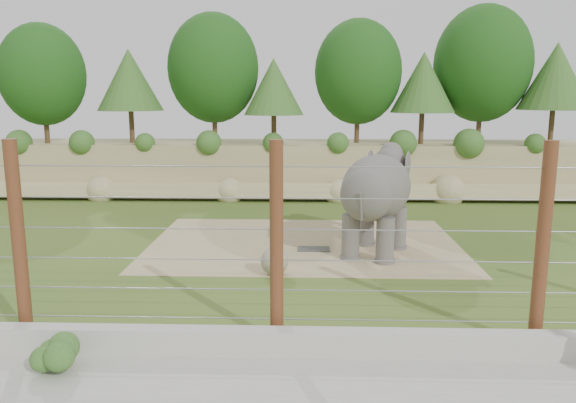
{
  "coord_description": "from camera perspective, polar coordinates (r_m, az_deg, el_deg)",
  "views": [
    {
      "loc": [
        0.57,
        -14.82,
        4.81
      ],
      "look_at": [
        0.0,
        2.0,
        1.6
      ],
      "focal_mm": 35.0,
      "sensor_mm": 36.0,
      "label": 1
    }
  ],
  "objects": [
    {
      "name": "walkway_shrub",
      "position": [
        10.99,
        -22.56,
        -14.11
      ],
      "size": [
        0.65,
        0.65,
        0.65
      ],
      "primitive_type": "sphere",
      "color": "#326328",
      "rests_on": "walkway"
    },
    {
      "name": "back_embankment",
      "position": [
        27.51,
        2.0,
        9.03
      ],
      "size": [
        30.0,
        5.52,
        8.77
      ],
      "color": "#9A8E62",
      "rests_on": "ground"
    },
    {
      "name": "drain_grate",
      "position": [
        17.73,
        2.63,
        -4.84
      ],
      "size": [
        1.0,
        0.6,
        0.03
      ],
      "primitive_type": "cube",
      "color": "#262628",
      "rests_on": "dirt_patch"
    },
    {
      "name": "dirt_patch",
      "position": [
        18.46,
        1.66,
        -4.28
      ],
      "size": [
        10.0,
        7.0,
        0.02
      ],
      "primitive_type": "cube",
      "color": "tan",
      "rests_on": "ground"
    },
    {
      "name": "elephant",
      "position": [
        17.15,
        8.93,
        -0.12
      ],
      "size": [
        3.02,
        4.3,
        3.2
      ],
      "primitive_type": null,
      "rotation": [
        0.0,
        0.0,
        -0.37
      ],
      "color": "#59544F",
      "rests_on": "ground"
    },
    {
      "name": "stone_ball",
      "position": [
        15.2,
        -1.39,
        -6.09
      ],
      "size": [
        0.75,
        0.75,
        0.75
      ],
      "primitive_type": "sphere",
      "color": "gray",
      "rests_on": "dirt_patch"
    },
    {
      "name": "retaining_wall",
      "position": [
        10.85,
        -1.28,
        -14.07
      ],
      "size": [
        26.0,
        0.35,
        0.5
      ],
      "primitive_type": "cube",
      "color": "#ACAA9F",
      "rests_on": "ground"
    },
    {
      "name": "ground",
      "position": [
        15.6,
        -0.25,
        -7.17
      ],
      "size": [
        90.0,
        90.0,
        0.0
      ],
      "primitive_type": "plane",
      "color": "#395C20",
      "rests_on": "ground"
    },
    {
      "name": "barrier_fence",
      "position": [
        10.72,
        -1.17,
        -4.41
      ],
      "size": [
        20.26,
        0.26,
        4.0
      ],
      "color": "#582417",
      "rests_on": "ground"
    }
  ]
}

